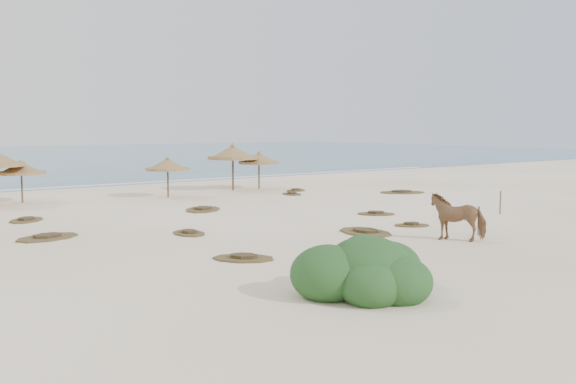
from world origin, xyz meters
The scene contains 21 objects.
ground centered at (0.00, 0.00, 0.00)m, with size 160.00×160.00×0.00m, color white.
foam_line centered at (0.00, 26.00, 0.00)m, with size 70.00×0.60×0.01m, color silver.
palapa_2 centered at (-6.53, 18.29, 1.88)m, with size 3.43×3.43×2.43m.
palapa_3 centered at (1.21, 15.91, 1.92)m, with size 2.84×2.84×2.47m.
palapa_4 centered at (8.55, 16.95, 2.03)m, with size 3.35×3.35×2.61m.
palapa_5 centered at (6.60, 17.18, 2.45)m, with size 3.85×3.85×3.16m.
horse centered at (3.20, -3.87, 0.87)m, with size 0.94×2.05×1.73m, color #906441.
fence_post_near centered at (4.66, -3.72, 0.56)m, with size 0.08×0.08×1.12m, color #675F4D.
fence_post_far centered at (10.65, -0.58, 0.56)m, with size 0.08×0.08×1.12m, color #675F4D.
bush centered at (-5.01, -7.48, 0.56)m, with size 3.82×3.36×1.71m.
scrub_1 centered at (-8.96, 5.68, 0.05)m, with size 2.85×2.28×0.16m.
scrub_2 centered at (-4.22, 3.30, 0.05)m, with size 1.29×1.85×0.16m.
scrub_3 centered at (-0.15, 9.35, 0.05)m, with size 3.00×3.11×0.16m.
scrub_4 centered at (5.67, 2.88, 0.05)m, with size 2.11×2.09×0.16m.
scrub_5 centered at (14.25, 9.13, 0.05)m, with size 3.48×3.10×0.16m.
scrub_6 centered at (-8.32, 10.86, 0.05)m, with size 2.28×2.41×0.16m.
scrub_7 centered at (7.98, 12.54, 0.05)m, with size 1.46×1.89×0.16m.
scrub_9 centered at (1.50, -0.70, 0.05)m, with size 2.00×2.80×0.16m.
scrub_10 centered at (9.58, 14.17, 0.05)m, with size 1.99×1.70×0.16m.
scrub_11 centered at (-5.16, -2.04, 0.05)m, with size 2.33×2.35×0.16m.
scrub_12 centered at (4.32, -0.60, 0.05)m, with size 1.79×1.65×0.16m.
Camera 1 is at (-16.17, -18.90, 4.20)m, focal length 40.00 mm.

